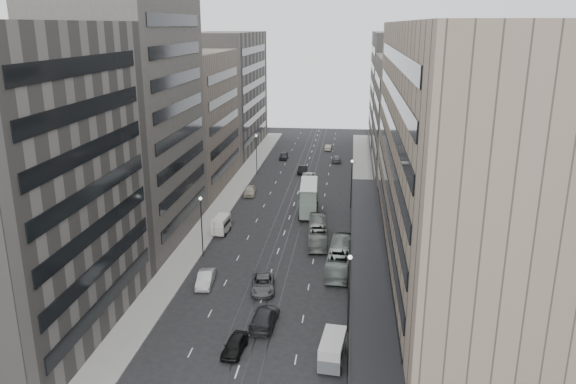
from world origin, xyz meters
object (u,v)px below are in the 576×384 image
at_px(bus_far, 318,232).
at_px(sedan_2, 263,284).
at_px(sedan_0, 235,345).
at_px(double_decker, 309,197).
at_px(panel_van, 221,224).
at_px(vw_microbus, 333,349).
at_px(bus_near, 340,258).
at_px(pedestrian, 383,359).
at_px(sedan_1, 205,279).

bearing_deg(bus_far, sedan_2, 67.87).
distance_m(sedan_0, sedan_2, 13.06).
bearing_deg(double_decker, panel_van, -142.05).
distance_m(bus_far, vw_microbus, 29.74).
distance_m(bus_near, pedestrian, 21.74).
xyz_separation_m(vw_microbus, sedan_2, (-8.58, 13.74, -0.65)).
height_order(vw_microbus, panel_van, vw_microbus).
distance_m(panel_van, sedan_2, 19.78).
height_order(double_decker, panel_van, double_decker).
height_order(sedan_1, sedan_2, sedan_1).
bearing_deg(panel_van, sedan_2, -59.39).
bearing_deg(vw_microbus, panel_van, 125.33).
bearing_deg(sedan_1, pedestrian, -42.10).
bearing_deg(vw_microbus, sedan_1, 143.51).
xyz_separation_m(bus_near, sedan_0, (-9.34, -19.90, -0.84)).
height_order(double_decker, sedan_1, double_decker).
distance_m(double_decker, panel_van, 16.06).
bearing_deg(pedestrian, panel_van, -82.14).
bearing_deg(bus_far, sedan_1, 47.67).
bearing_deg(sedan_2, panel_van, 109.27).
relative_size(double_decker, sedan_1, 1.95).
distance_m(bus_near, sedan_1, 16.93).
bearing_deg(panel_van, sedan_1, -79.70).
height_order(vw_microbus, sedan_0, vw_microbus).
bearing_deg(sedan_2, bus_near, 30.43).
height_order(sedan_0, sedan_2, sedan_2).
height_order(panel_van, sedan_0, panel_van).
bearing_deg(sedan_1, sedan_0, -70.32).
bearing_deg(sedan_1, sedan_2, -9.80).
bearing_deg(sedan_2, sedan_1, 167.82).
xyz_separation_m(sedan_0, pedestrian, (13.72, -1.39, 0.40)).
bearing_deg(pedestrian, sedan_0, -32.50).
bearing_deg(bus_far, sedan_0, 74.86).
height_order(bus_near, sedan_1, bus_near).
xyz_separation_m(bus_far, sedan_2, (-5.36, -15.82, -0.71)).
distance_m(sedan_0, pedestrian, 13.80).
bearing_deg(bus_near, double_decker, -71.96).
xyz_separation_m(double_decker, sedan_2, (-3.10, -28.10, -1.99)).
relative_size(bus_far, sedan_0, 2.44).
xyz_separation_m(double_decker, pedestrian, (10.00, -42.53, -1.63)).
distance_m(bus_far, sedan_0, 29.49).
height_order(bus_near, double_decker, double_decker).
xyz_separation_m(sedan_1, pedestrian, (20.07, -14.97, 0.35)).
height_order(sedan_0, sedan_1, sedan_1).
distance_m(sedan_2, pedestrian, 19.49).
bearing_deg(sedan_1, panel_van, 91.34).
xyz_separation_m(sedan_0, sedan_2, (0.63, 13.04, 0.04)).
bearing_deg(panel_van, pedestrian, -51.85).
height_order(double_decker, sedan_0, double_decker).
xyz_separation_m(bus_near, sedan_2, (-8.71, -6.86, -0.80)).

